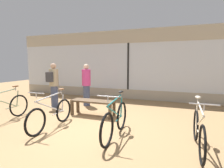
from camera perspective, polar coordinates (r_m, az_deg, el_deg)
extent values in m
plane|color=#99754C|center=(4.72, -7.92, -14.10)|extent=(24.00, 24.00, 0.00)
cube|color=#B2A893|center=(8.34, 5.23, -3.24)|extent=(12.00, 0.08, 0.45)
cube|color=silver|center=(8.21, 5.33, 5.73)|extent=(12.00, 0.04, 2.15)
cube|color=#B2A893|center=(8.30, 5.44, 15.26)|extent=(12.00, 0.08, 0.60)
cube|color=black|center=(8.18, 5.28, 5.72)|extent=(0.08, 0.02, 2.15)
torus|color=black|center=(6.30, -28.10, -6.22)|extent=(0.05, 0.69, 0.69)
cylinder|color=gray|center=(5.92, -32.15, -4.90)|extent=(0.03, 0.94, 0.51)
cylinder|color=gray|center=(6.23, -28.50, -4.14)|extent=(0.03, 0.11, 0.49)
cylinder|color=gray|center=(5.89, -32.10, -2.23)|extent=(0.03, 0.87, 0.10)
cylinder|color=gray|center=(6.16, -29.68, -6.61)|extent=(0.03, 0.45, 0.03)
cylinder|color=#B2B2B7|center=(6.16, -28.94, -1.36)|extent=(0.02, 0.02, 0.14)
ellipsoid|color=brown|center=(6.15, -28.98, -0.62)|extent=(0.11, 0.22, 0.06)
torus|color=black|center=(5.25, -15.50, -8.31)|extent=(0.05, 0.66, 0.66)
torus|color=black|center=(4.46, -23.67, -11.36)|extent=(0.05, 0.66, 0.66)
cylinder|color=#BCBCC1|center=(4.75, -19.65, -7.08)|extent=(0.03, 1.01, 0.51)
cylinder|color=#BCBCC1|center=(5.16, -15.85, -5.84)|extent=(0.03, 0.11, 0.49)
cylinder|color=#BCBCC1|center=(4.72, -19.56, -3.76)|extent=(0.03, 0.94, 0.10)
cylinder|color=#BCBCC1|center=(5.06, -17.12, -8.93)|extent=(0.03, 0.49, 0.03)
cylinder|color=#B2B2B7|center=(5.07, -16.22, -2.51)|extent=(0.02, 0.02, 0.14)
ellipsoid|color=brown|center=(5.06, -16.25, -1.61)|extent=(0.11, 0.22, 0.06)
cylinder|color=#B2B2B7|center=(4.36, -23.51, -3.51)|extent=(0.02, 0.02, 0.12)
cylinder|color=#ADADB2|center=(4.35, -23.55, -2.73)|extent=(0.46, 0.02, 0.02)
torus|color=black|center=(4.50, 3.19, -10.31)|extent=(0.05, 0.71, 0.71)
torus|color=black|center=(3.60, -1.66, -14.80)|extent=(0.05, 0.71, 0.71)
cylinder|color=#1E7A7F|center=(3.94, 0.87, -9.19)|extent=(0.03, 0.95, 0.51)
cylinder|color=#1E7A7F|center=(4.40, 3.06, -7.47)|extent=(0.03, 0.11, 0.49)
cylinder|color=#1E7A7F|center=(3.90, 1.03, -5.19)|extent=(0.03, 0.88, 0.10)
cylinder|color=#1E7A7F|center=(4.30, 2.29, -11.16)|extent=(0.03, 0.46, 0.03)
cylinder|color=#B2B2B7|center=(4.30, 2.93, -3.58)|extent=(0.02, 0.02, 0.14)
ellipsoid|color=black|center=(4.28, 2.94, -2.53)|extent=(0.11, 0.22, 0.06)
cylinder|color=#B2B2B7|center=(3.48, -1.33, -5.07)|extent=(0.02, 0.02, 0.12)
cylinder|color=#ADADB2|center=(3.46, -1.33, -4.10)|extent=(0.46, 0.02, 0.02)
torus|color=black|center=(4.34, 25.69, -11.91)|extent=(0.04, 0.67, 0.67)
torus|color=black|center=(3.41, 27.39, -17.20)|extent=(0.04, 0.67, 0.67)
cylinder|color=beige|center=(3.75, 26.69, -11.02)|extent=(0.03, 0.94, 0.51)
cylinder|color=beige|center=(4.23, 25.92, -9.00)|extent=(0.03, 0.11, 0.49)
cylinder|color=beige|center=(3.71, 26.87, -6.83)|extent=(0.03, 0.86, 0.10)
cylinder|color=beige|center=(4.12, 26.00, -12.90)|extent=(0.03, 0.45, 0.03)
cylinder|color=#B2B2B7|center=(4.12, 26.20, -4.98)|extent=(0.02, 0.02, 0.14)
ellipsoid|color=#B2A893|center=(4.10, 26.26, -3.89)|extent=(0.11, 0.22, 0.06)
cylinder|color=#B2B2B7|center=(3.27, 27.84, -6.93)|extent=(0.02, 0.02, 0.12)
cylinder|color=#ADADB2|center=(3.26, 27.90, -5.90)|extent=(0.46, 0.02, 0.02)
cube|color=brown|center=(5.64, -6.31, -5.55)|extent=(1.40, 0.44, 0.05)
cube|color=brown|center=(5.86, -12.91, -7.72)|extent=(0.08, 0.08, 0.45)
cube|color=brown|center=(5.28, -0.64, -9.16)|extent=(0.08, 0.08, 0.45)
cube|color=brown|center=(6.16, -11.08, -6.97)|extent=(0.08, 0.08, 0.45)
cube|color=brown|center=(5.61, 0.67, -8.21)|extent=(0.08, 0.08, 0.45)
cylinder|color=#424C6B|center=(7.04, -8.30, -3.71)|extent=(0.34, 0.34, 0.80)
cylinder|color=#D13D84|center=(6.94, -8.40, 2.12)|extent=(0.44, 0.44, 0.63)
sphere|color=beige|center=(6.92, -8.46, 5.59)|extent=(0.21, 0.21, 0.21)
cylinder|color=#424C6B|center=(7.05, -18.25, -3.89)|extent=(0.26, 0.26, 0.82)
cylinder|color=tan|center=(6.96, -18.48, 2.05)|extent=(0.34, 0.34, 0.65)
sphere|color=tan|center=(6.94, -18.61, 5.58)|extent=(0.21, 0.21, 0.21)
cube|color=#38383D|center=(6.77, -19.75, 2.15)|extent=(0.24, 0.14, 0.36)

